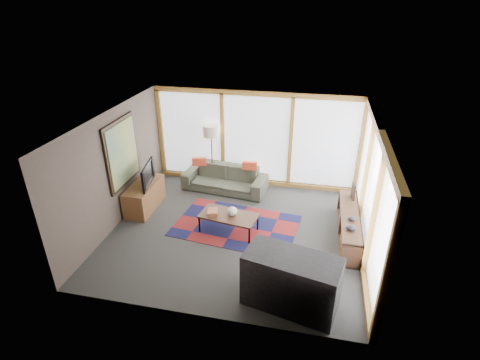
% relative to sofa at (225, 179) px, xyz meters
% --- Properties ---
extents(ground, '(5.50, 5.50, 0.00)m').
position_rel_sofa_xyz_m(ground, '(0.74, -1.89, -0.32)').
color(ground, '#2F2F2D').
rests_on(ground, ground).
extents(room_envelope, '(5.52, 5.02, 2.62)m').
position_rel_sofa_xyz_m(room_envelope, '(1.23, -1.33, 1.22)').
color(room_envelope, '#463833').
rests_on(room_envelope, ground).
extents(rug, '(2.92, 2.06, 0.01)m').
position_rel_sofa_xyz_m(rug, '(0.68, -1.67, -0.32)').
color(rug, maroon).
rests_on(rug, ground).
extents(sofa, '(2.31, 1.12, 0.65)m').
position_rel_sofa_xyz_m(sofa, '(0.00, 0.00, 0.00)').
color(sofa, '#303428').
rests_on(sofa, ground).
extents(pillow_left, '(0.40, 0.21, 0.21)m').
position_rel_sofa_xyz_m(pillow_left, '(-0.70, 0.01, 0.43)').
color(pillow_left, '#C03E22').
rests_on(pillow_left, sofa).
extents(pillow_right, '(0.40, 0.14, 0.21)m').
position_rel_sofa_xyz_m(pillow_right, '(0.67, 0.03, 0.43)').
color(pillow_right, '#C03E22').
rests_on(pillow_right, sofa).
extents(floor_lamp, '(0.43, 0.43, 1.70)m').
position_rel_sofa_xyz_m(floor_lamp, '(-0.42, 0.28, 0.52)').
color(floor_lamp, '#32231B').
rests_on(floor_lamp, ground).
extents(coffee_table, '(1.34, 0.82, 0.42)m').
position_rel_sofa_xyz_m(coffee_table, '(0.57, -1.90, -0.11)').
color(coffee_table, '#311912').
rests_on(coffee_table, ground).
extents(book_stack, '(0.28, 0.32, 0.09)m').
position_rel_sofa_xyz_m(book_stack, '(0.21, -1.93, 0.14)').
color(book_stack, '#9A5335').
rests_on(book_stack, coffee_table).
extents(vase, '(0.28, 0.28, 0.19)m').
position_rel_sofa_xyz_m(vase, '(0.64, -1.88, 0.19)').
color(vase, beige).
rests_on(vase, coffee_table).
extents(bookshelf, '(0.41, 2.24, 0.56)m').
position_rel_sofa_xyz_m(bookshelf, '(3.17, -1.55, -0.04)').
color(bookshelf, '#311912').
rests_on(bookshelf, ground).
extents(bowl_a, '(0.21, 0.21, 0.10)m').
position_rel_sofa_xyz_m(bowl_a, '(3.15, -2.13, 0.28)').
color(bowl_a, black).
rests_on(bowl_a, bookshelf).
extents(bowl_b, '(0.19, 0.19, 0.08)m').
position_rel_sofa_xyz_m(bowl_b, '(3.18, -1.77, 0.28)').
color(bowl_b, black).
rests_on(bowl_b, bookshelf).
extents(shelf_picture, '(0.07, 0.30, 0.39)m').
position_rel_sofa_xyz_m(shelf_picture, '(3.24, -0.80, 0.43)').
color(shelf_picture, black).
rests_on(shelf_picture, bookshelf).
extents(tv_console, '(0.54, 1.30, 0.65)m').
position_rel_sofa_xyz_m(tv_console, '(-1.69, -1.35, 0.00)').
color(tv_console, brown).
rests_on(tv_console, ground).
extents(television, '(0.28, 0.96, 0.55)m').
position_rel_sofa_xyz_m(television, '(-1.63, -1.35, 0.60)').
color(television, black).
rests_on(television, tv_console).
extents(bar_counter, '(1.69, 1.06, 0.99)m').
position_rel_sofa_xyz_m(bar_counter, '(2.11, -3.81, 0.17)').
color(bar_counter, black).
rests_on(bar_counter, ground).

